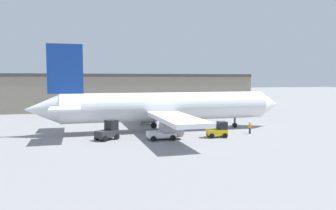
# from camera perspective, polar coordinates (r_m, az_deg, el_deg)

# --- Properties ---
(ground_plane) EXTENTS (400.00, 400.00, 0.00)m
(ground_plane) POSITION_cam_1_polar(r_m,az_deg,el_deg) (47.07, 0.00, -4.45)
(ground_plane) COLOR gray
(terminal_building) EXTENTS (72.46, 10.96, 8.52)m
(terminal_building) POSITION_cam_1_polar(r_m,az_deg,el_deg) (79.37, -11.29, 2.25)
(terminal_building) COLOR gray
(terminal_building) RESTS_ON ground_plane
(airplane) EXTENTS (37.01, 30.39, 11.91)m
(airplane) POSITION_cam_1_polar(r_m,az_deg,el_deg) (46.40, -1.13, -0.34)
(airplane) COLOR white
(airplane) RESTS_ON ground_plane
(ground_crew_worker) EXTENTS (0.35, 0.35, 1.60)m
(ground_crew_worker) POSITION_cam_1_polar(r_m,az_deg,el_deg) (45.58, 14.07, -3.80)
(ground_crew_worker) COLOR #1E2338
(ground_crew_worker) RESTS_ON ground_plane
(baggage_tug) EXTENTS (3.40, 2.17, 1.99)m
(baggage_tug) POSITION_cam_1_polar(r_m,az_deg,el_deg) (39.96, -0.75, -4.73)
(baggage_tug) COLOR silver
(baggage_tug) RESTS_ON ground_plane
(belt_loader_truck) EXTENTS (2.60, 1.93, 2.01)m
(belt_loader_truck) POSITION_cam_1_polar(r_m,az_deg,el_deg) (41.98, 8.73, -4.32)
(belt_loader_truck) COLOR yellow
(belt_loader_truck) RESTS_ON ground_plane
(pushback_tug) EXTENTS (3.08, 2.91, 2.37)m
(pushback_tug) POSITION_cam_1_polar(r_m,az_deg,el_deg) (40.60, -10.35, -4.48)
(pushback_tug) COLOR #2D2D33
(pushback_tug) RESTS_ON ground_plane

